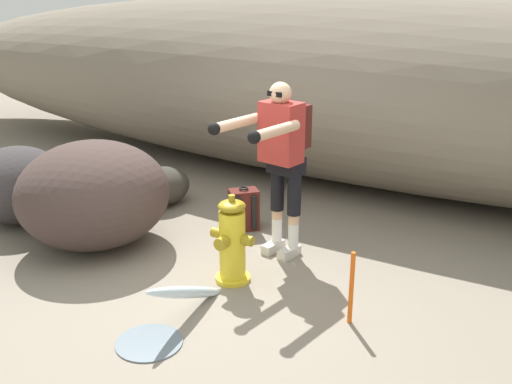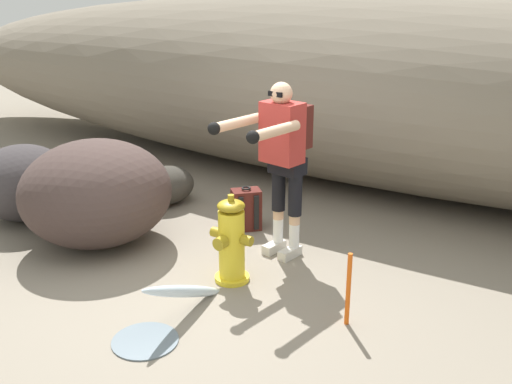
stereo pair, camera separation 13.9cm
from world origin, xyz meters
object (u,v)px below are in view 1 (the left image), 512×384
(fire_hydrant, at_px, (232,242))
(boulder_outlier, at_px, (110,193))
(spare_backpack, at_px, (244,210))
(survey_stake, at_px, (351,288))
(utility_worker, at_px, (281,149))
(boulder_large, at_px, (94,195))
(boulder_small, at_px, (162,186))
(boulder_mid, at_px, (18,185))

(fire_hydrant, height_order, boulder_outlier, fire_hydrant)
(spare_backpack, distance_m, survey_stake, 2.04)
(utility_worker, relative_size, boulder_large, 1.13)
(spare_backpack, xyz_separation_m, survey_stake, (1.68, -1.15, 0.08))
(boulder_large, relative_size, boulder_small, 2.15)
(boulder_outlier, distance_m, survey_stake, 3.38)
(fire_hydrant, relative_size, survey_stake, 1.34)
(spare_backpack, height_order, boulder_large, boulder_large)
(spare_backpack, relative_size, boulder_outlier, 0.87)
(utility_worker, distance_m, boulder_small, 2.10)
(utility_worker, relative_size, survey_stake, 2.79)
(boulder_mid, distance_m, boulder_small, 1.57)
(boulder_small, relative_size, survey_stake, 1.16)
(spare_backpack, bearing_deg, boulder_large, 89.45)
(fire_hydrant, height_order, utility_worker, utility_worker)
(boulder_mid, bearing_deg, spare_backpack, 25.20)
(utility_worker, xyz_separation_m, boulder_large, (-1.70, -0.72, -0.53))
(boulder_small, distance_m, boulder_outlier, 0.60)
(boulder_mid, bearing_deg, survey_stake, -1.46)
(boulder_large, distance_m, boulder_mid, 1.18)
(spare_backpack, xyz_separation_m, boulder_large, (-1.06, -1.08, 0.31))
(spare_backpack, height_order, boulder_outlier, spare_backpack)
(boulder_mid, relative_size, boulder_small, 1.52)
(utility_worker, bearing_deg, boulder_outlier, -81.33)
(fire_hydrant, relative_size, boulder_small, 1.16)
(boulder_mid, distance_m, boulder_outlier, 0.98)
(boulder_large, bearing_deg, boulder_small, 97.67)
(boulder_outlier, bearing_deg, boulder_mid, -131.83)
(boulder_large, height_order, boulder_outlier, boulder_large)
(boulder_small, bearing_deg, boulder_outlier, -128.50)
(boulder_large, bearing_deg, boulder_mid, 178.43)
(fire_hydrant, xyz_separation_m, boulder_mid, (-2.76, -0.01, 0.05))
(fire_hydrant, relative_size, utility_worker, 0.48)
(utility_worker, distance_m, boulder_large, 1.92)
(boulder_mid, xyz_separation_m, boulder_outlier, (0.64, 0.71, -0.20))
(survey_stake, bearing_deg, boulder_outlier, 166.04)
(spare_backpack, bearing_deg, survey_stake, -170.67)
(boulder_mid, bearing_deg, boulder_small, 49.45)
(boulder_large, relative_size, boulder_mid, 1.41)
(boulder_small, xyz_separation_m, survey_stake, (2.90, -1.29, 0.07))
(utility_worker, bearing_deg, boulder_large, -57.64)
(boulder_large, bearing_deg, survey_stake, -1.42)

